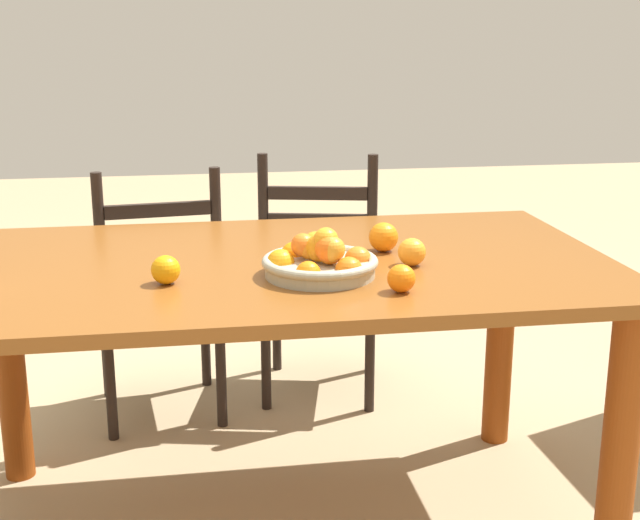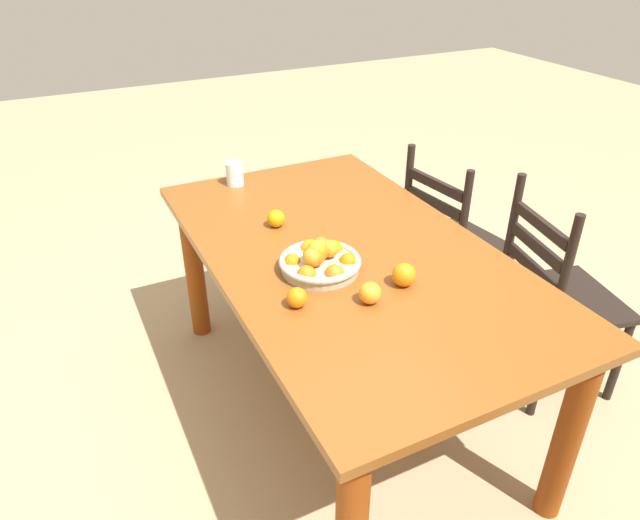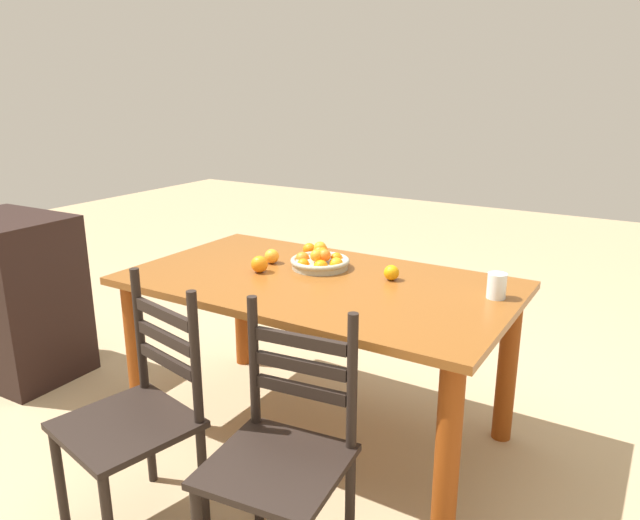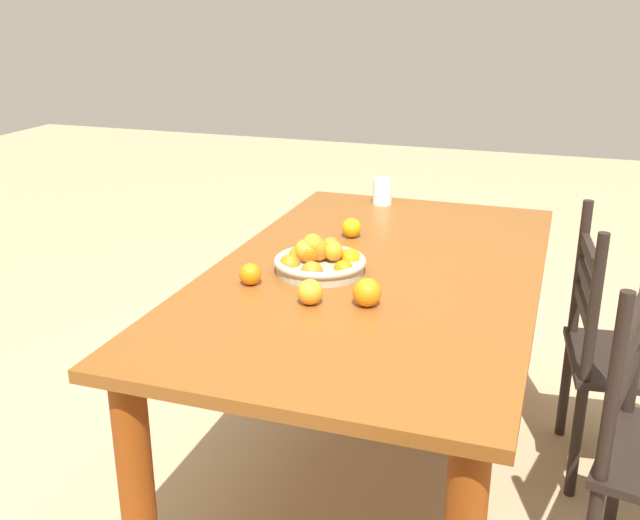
{
  "view_description": "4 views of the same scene",
  "coord_description": "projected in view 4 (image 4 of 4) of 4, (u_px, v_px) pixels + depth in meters",
  "views": [
    {
      "loc": [
        -0.24,
        -2.16,
        1.37
      ],
      "look_at": [
        0.08,
        -0.16,
        0.81
      ],
      "focal_mm": 48.63,
      "sensor_mm": 36.0,
      "label": 1
    },
    {
      "loc": [
        1.6,
        -0.91,
        1.82
      ],
      "look_at": [
        0.08,
        -0.16,
        0.81
      ],
      "focal_mm": 32.36,
      "sensor_mm": 36.0,
      "label": 2
    },
    {
      "loc": [
        -1.33,
        2.16,
        1.61
      ],
      "look_at": [
        0.08,
        -0.16,
        0.81
      ],
      "focal_mm": 33.26,
      "sensor_mm": 36.0,
      "label": 3
    },
    {
      "loc": [
        2.09,
        0.53,
        1.57
      ],
      "look_at": [
        0.08,
        -0.16,
        0.81
      ],
      "focal_mm": 41.42,
      "sensor_mm": 36.0,
      "label": 4
    }
  ],
  "objects": [
    {
      "name": "orange_loose_2",
      "position": [
        367.0,
        292.0,
        2.0
      ],
      "size": [
        0.08,
        0.08,
        0.08
      ],
      "primitive_type": "sphere",
      "color": "orange",
      "rests_on": "dining_table"
    },
    {
      "name": "ground_plane",
      "position": [
        370.0,
        478.0,
        2.55
      ],
      "size": [
        12.0,
        12.0,
        0.0
      ],
      "primitive_type": "plane",
      "color": "tan"
    },
    {
      "name": "fruit_bowl",
      "position": [
        319.0,
        260.0,
        2.25
      ],
      "size": [
        0.28,
        0.28,
        0.13
      ],
      "color": "#A6A58F",
      "rests_on": "dining_table"
    },
    {
      "name": "orange_loose_1",
      "position": [
        351.0,
        228.0,
        2.58
      ],
      "size": [
        0.07,
        0.07,
        0.07
      ],
      "primitive_type": "sphere",
      "color": "orange",
      "rests_on": "dining_table"
    },
    {
      "name": "orange_loose_3",
      "position": [
        310.0,
        292.0,
        2.02
      ],
      "size": [
        0.07,
        0.07,
        0.07
      ],
      "primitive_type": "sphere",
      "color": "orange",
      "rests_on": "dining_table"
    },
    {
      "name": "chair_near_window",
      "position": [
        622.0,
        356.0,
        2.47
      ],
      "size": [
        0.48,
        0.48,
        0.92
      ],
      "rotation": [
        0.0,
        0.0,
        3.25
      ],
      "color": "black",
      "rests_on": "ground"
    },
    {
      "name": "drinking_glass",
      "position": [
        382.0,
        191.0,
        3.0
      ],
      "size": [
        0.08,
        0.08,
        0.11
      ],
      "primitive_type": "cylinder",
      "color": "silver",
      "rests_on": "dining_table"
    },
    {
      "name": "dining_table",
      "position": [
        375.0,
        307.0,
        2.33
      ],
      "size": [
        1.73,
        0.99,
        0.77
      ],
      "color": "brown",
      "rests_on": "ground"
    },
    {
      "name": "orange_loose_0",
      "position": [
        250.0,
        274.0,
        2.16
      ],
      "size": [
        0.07,
        0.07,
        0.07
      ],
      "primitive_type": "sphere",
      "color": "orange",
      "rests_on": "dining_table"
    }
  ]
}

